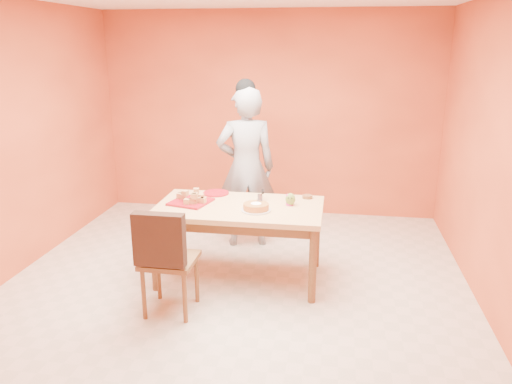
% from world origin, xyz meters
% --- Properties ---
extents(floor, '(5.00, 5.00, 0.00)m').
position_xyz_m(floor, '(0.00, 0.00, 0.00)').
color(floor, beige).
rests_on(floor, ground).
extents(wall_back, '(4.50, 0.00, 4.50)m').
position_xyz_m(wall_back, '(0.00, 2.50, 1.35)').
color(wall_back, '#DD5E33').
rests_on(wall_back, floor).
extents(wall_right, '(0.00, 5.00, 5.00)m').
position_xyz_m(wall_right, '(2.25, 0.00, 1.35)').
color(wall_right, '#DD5E33').
rests_on(wall_right, floor).
extents(dining_table, '(1.60, 0.90, 0.76)m').
position_xyz_m(dining_table, '(0.01, 0.35, 0.67)').
color(dining_table, '#DCB473').
rests_on(dining_table, floor).
extents(dining_chair, '(0.45, 0.52, 0.97)m').
position_xyz_m(dining_chair, '(-0.46, -0.40, 0.50)').
color(dining_chair, brown).
rests_on(dining_chair, floor).
extents(pastry_pile, '(0.32, 0.32, 0.10)m').
position_xyz_m(pastry_pile, '(-0.47, 0.36, 0.83)').
color(pastry_pile, tan).
rests_on(pastry_pile, pastry_platter).
extents(person, '(0.76, 0.60, 1.82)m').
position_xyz_m(person, '(-0.08, 1.25, 0.91)').
color(person, gray).
rests_on(person, floor).
extents(pastry_platter, '(0.43, 0.43, 0.02)m').
position_xyz_m(pastry_platter, '(-0.47, 0.36, 0.77)').
color(pastry_platter, maroon).
rests_on(pastry_platter, dining_table).
extents(red_dinner_plate, '(0.31, 0.31, 0.02)m').
position_xyz_m(red_dinner_plate, '(-0.30, 0.70, 0.77)').
color(red_dinner_plate, maroon).
rests_on(red_dinner_plate, dining_table).
extents(white_cake_plate, '(0.30, 0.30, 0.01)m').
position_xyz_m(white_cake_plate, '(0.20, 0.23, 0.77)').
color(white_cake_plate, silver).
rests_on(white_cake_plate, dining_table).
extents(sponge_cake, '(0.31, 0.31, 0.05)m').
position_xyz_m(sponge_cake, '(0.20, 0.23, 0.80)').
color(sponge_cake, '#C27132').
rests_on(sponge_cake, white_cake_plate).
extents(cake_server, '(0.08, 0.24, 0.01)m').
position_xyz_m(cake_server, '(0.21, 0.41, 0.83)').
color(cake_server, white).
rests_on(cake_server, sponge_cake).
extents(egg_ornament, '(0.11, 0.09, 0.12)m').
position_xyz_m(egg_ornament, '(0.50, 0.44, 0.82)').
color(egg_ornament, olive).
rests_on(egg_ornament, dining_table).
extents(magenta_glass, '(0.09, 0.09, 0.10)m').
position_xyz_m(magenta_glass, '(0.49, 0.45, 0.81)').
color(magenta_glass, '#D51F89').
rests_on(magenta_glass, dining_table).
extents(checker_tin, '(0.11, 0.11, 0.03)m').
position_xyz_m(checker_tin, '(0.65, 0.70, 0.78)').
color(checker_tin, '#35200E').
rests_on(checker_tin, dining_table).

